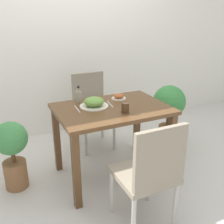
# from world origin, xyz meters

# --- Properties ---
(ground_plane) EXTENTS (16.00, 16.00, 0.00)m
(ground_plane) POSITION_xyz_m (0.00, 0.00, 0.00)
(ground_plane) COLOR beige
(wall_back) EXTENTS (8.00, 0.05, 2.60)m
(wall_back) POSITION_xyz_m (0.00, 1.28, 1.30)
(wall_back) COLOR white
(wall_back) RESTS_ON ground_plane
(dining_table) EXTENTS (1.05, 0.74, 0.74)m
(dining_table) POSITION_xyz_m (0.00, 0.00, 0.62)
(dining_table) COLOR brown
(dining_table) RESTS_ON ground_plane
(chair_near) EXTENTS (0.42, 0.42, 0.89)m
(chair_near) POSITION_xyz_m (-0.06, -0.76, 0.50)
(chair_near) COLOR gray
(chair_near) RESTS_ON ground_plane
(chair_far) EXTENTS (0.42, 0.42, 0.89)m
(chair_far) POSITION_xyz_m (0.07, 0.72, 0.50)
(chair_far) COLOR gray
(chair_far) RESTS_ON ground_plane
(food_plate) EXTENTS (0.27, 0.27, 0.09)m
(food_plate) POSITION_xyz_m (-0.15, 0.08, 0.78)
(food_plate) COLOR beige
(food_plate) RESTS_ON dining_table
(side_plate) EXTENTS (0.15, 0.15, 0.06)m
(side_plate) POSITION_xyz_m (0.17, 0.19, 0.76)
(side_plate) COLOR beige
(side_plate) RESTS_ON dining_table
(drink_cup) EXTENTS (0.07, 0.07, 0.09)m
(drink_cup) POSITION_xyz_m (0.05, -0.18, 0.78)
(drink_cup) COLOR #4C331E
(drink_cup) RESTS_ON dining_table
(sauce_bottle) EXTENTS (0.06, 0.06, 0.17)m
(sauce_bottle) POSITION_xyz_m (-0.24, 0.27, 0.80)
(sauce_bottle) COLOR gray
(sauce_bottle) RESTS_ON dining_table
(fork_utensil) EXTENTS (0.02, 0.19, 0.00)m
(fork_utensil) POSITION_xyz_m (-0.32, 0.08, 0.74)
(fork_utensil) COLOR silver
(fork_utensil) RESTS_ON dining_table
(spoon_utensil) EXTENTS (0.04, 0.20, 0.00)m
(spoon_utensil) POSITION_xyz_m (0.02, 0.08, 0.74)
(spoon_utensil) COLOR silver
(spoon_utensil) RESTS_ON dining_table
(potted_plant_left) EXTENTS (0.30, 0.30, 0.67)m
(potted_plant_left) POSITION_xyz_m (-0.92, 0.20, 0.40)
(potted_plant_left) COLOR brown
(potted_plant_left) RESTS_ON ground_plane
(potted_plant_right) EXTENTS (0.39, 0.39, 0.77)m
(potted_plant_right) POSITION_xyz_m (0.88, 0.27, 0.51)
(potted_plant_right) COLOR brown
(potted_plant_right) RESTS_ON ground_plane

